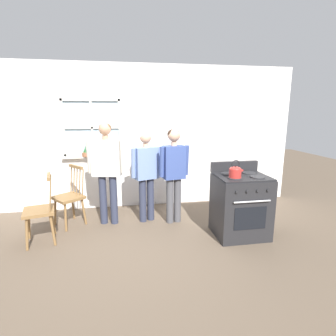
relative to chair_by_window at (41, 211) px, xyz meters
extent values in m
plane|color=brown|center=(1.36, -0.09, -0.46)|extent=(16.00, 16.00, 0.00)
cube|color=white|center=(-0.87, 1.31, 0.89)|extent=(1.94, 0.06, 2.70)
cube|color=white|center=(2.86, 1.31, 0.89)|extent=(3.41, 0.06, 2.70)
cube|color=white|center=(0.63, 1.31, 0.05)|extent=(1.05, 0.06, 1.03)
cube|color=white|center=(0.63, 1.31, 1.92)|extent=(1.05, 0.06, 0.63)
cube|color=silver|center=(0.63, 1.23, 0.55)|extent=(1.11, 0.10, 0.03)
cube|color=#9EB7C6|center=(0.63, 1.32, 1.08)|extent=(0.99, 0.01, 0.98)
cube|color=silver|center=(0.63, 1.29, 1.08)|extent=(0.04, 0.02, 1.04)
cube|color=silver|center=(0.63, 1.29, 1.08)|extent=(1.05, 0.02, 0.04)
cube|color=silver|center=(0.12, 1.29, 1.08)|extent=(0.04, 0.03, 1.04)
cube|color=silver|center=(1.14, 1.29, 1.08)|extent=(0.04, 0.03, 1.04)
cube|color=silver|center=(0.63, 1.29, 1.58)|extent=(1.05, 0.03, 0.04)
cube|color=silver|center=(0.63, 1.29, 0.58)|extent=(1.05, 0.03, 0.04)
cube|color=olive|center=(-0.02, -0.01, 0.01)|extent=(0.49, 0.50, 0.04)
cylinder|color=olive|center=(-0.22, 0.12, -0.24)|extent=(0.08, 0.07, 0.45)
cylinder|color=olive|center=(-0.14, -0.21, -0.24)|extent=(0.07, 0.08, 0.45)
cylinder|color=olive|center=(0.09, 0.20, -0.24)|extent=(0.07, 0.08, 0.45)
cylinder|color=olive|center=(0.17, -0.13, -0.24)|extent=(0.08, 0.07, 0.45)
cylinder|color=olive|center=(0.10, 0.21, 0.24)|extent=(0.07, 0.03, 0.47)
cylinder|color=olive|center=(0.12, 0.12, 0.24)|extent=(0.07, 0.03, 0.47)
cylinder|color=olive|center=(0.14, 0.03, 0.24)|extent=(0.07, 0.03, 0.47)
cylinder|color=olive|center=(0.17, -0.05, 0.24)|extent=(0.07, 0.03, 0.47)
cylinder|color=olive|center=(0.19, -0.14, 0.24)|extent=(0.07, 0.03, 0.47)
cube|color=olive|center=(0.14, 0.03, 0.49)|extent=(0.13, 0.38, 0.04)
cube|color=olive|center=(0.27, 0.54, 0.01)|extent=(0.58, 0.58, 0.04)
cylinder|color=olive|center=(0.04, 0.57, -0.24)|extent=(0.09, 0.06, 0.45)
cylinder|color=olive|center=(0.26, 0.31, -0.24)|extent=(0.06, 0.09, 0.45)
cylinder|color=olive|center=(0.29, 0.77, -0.24)|extent=(0.06, 0.09, 0.45)
cylinder|color=olive|center=(0.50, 0.51, -0.24)|extent=(0.09, 0.06, 0.45)
cylinder|color=olive|center=(0.29, 0.79, 0.24)|extent=(0.06, 0.06, 0.47)
cylinder|color=olive|center=(0.35, 0.72, 0.24)|extent=(0.06, 0.06, 0.47)
cylinder|color=olive|center=(0.41, 0.65, 0.24)|extent=(0.06, 0.06, 0.47)
cylinder|color=olive|center=(0.46, 0.58, 0.24)|extent=(0.06, 0.06, 0.47)
cylinder|color=olive|center=(0.52, 0.51, 0.24)|extent=(0.06, 0.06, 0.47)
cube|color=olive|center=(0.41, 0.65, 0.49)|extent=(0.27, 0.32, 0.04)
cylinder|color=#2D3347|center=(0.82, 0.51, -0.05)|extent=(0.12, 0.12, 0.82)
cylinder|color=#2D3347|center=(1.00, 0.48, -0.05)|extent=(0.12, 0.12, 0.82)
cube|color=beige|center=(0.91, 0.50, 0.65)|extent=(0.49, 0.29, 0.58)
cylinder|color=beige|center=(0.64, 0.53, 0.67)|extent=(0.10, 0.13, 0.54)
cylinder|color=beige|center=(1.17, 0.43, 0.67)|extent=(0.10, 0.13, 0.54)
cylinder|color=tan|center=(0.91, 0.50, 0.97)|extent=(0.10, 0.10, 0.07)
sphere|color=tan|center=(0.91, 0.50, 1.11)|extent=(0.19, 0.19, 0.19)
ellipsoid|color=brown|center=(0.91, 0.51, 1.12)|extent=(0.20, 0.20, 0.16)
cylinder|color=#2D3347|center=(1.47, 0.48, -0.09)|extent=(0.12, 0.12, 0.75)
cylinder|color=#2D3347|center=(1.61, 0.53, -0.09)|extent=(0.12, 0.12, 0.75)
cube|color=#6B84B7|center=(1.54, 0.50, 0.54)|extent=(0.42, 0.32, 0.52)
cylinder|color=#6B84B7|center=(1.34, 0.41, 0.56)|extent=(0.11, 0.13, 0.49)
cylinder|color=#6B84B7|center=(1.76, 0.56, 0.56)|extent=(0.11, 0.13, 0.49)
cylinder|color=tan|center=(1.54, 0.50, 0.84)|extent=(0.10, 0.10, 0.06)
sphere|color=tan|center=(1.54, 0.50, 0.96)|extent=(0.19, 0.19, 0.19)
ellipsoid|color=silver|center=(1.54, 0.52, 0.98)|extent=(0.19, 0.19, 0.16)
cylinder|color=#4C4C51|center=(1.92, 0.35, -0.08)|extent=(0.12, 0.12, 0.76)
cylinder|color=#4C4C51|center=(2.05, 0.38, -0.08)|extent=(0.12, 0.12, 0.76)
cube|color=#384C8E|center=(1.98, 0.36, 0.57)|extent=(0.38, 0.27, 0.54)
cylinder|color=#384C8E|center=(1.78, 0.31, 0.59)|extent=(0.09, 0.12, 0.50)
cylinder|color=#384C8E|center=(2.20, 0.38, 0.59)|extent=(0.09, 0.12, 0.50)
cylinder|color=tan|center=(1.98, 0.36, 0.87)|extent=(0.10, 0.10, 0.07)
sphere|color=tan|center=(1.98, 0.36, 1.00)|extent=(0.20, 0.20, 0.20)
ellipsoid|color=#332319|center=(1.98, 0.38, 1.02)|extent=(0.21, 0.21, 0.17)
cube|color=#232326|center=(2.88, -0.27, -0.01)|extent=(0.75, 0.64, 0.90)
cube|color=black|center=(2.88, -0.27, 0.45)|extent=(0.74, 0.61, 0.02)
cylinder|color=#2D2D30|center=(2.71, -0.40, 0.47)|extent=(0.20, 0.20, 0.02)
cylinder|color=#2D2D30|center=(3.05, -0.40, 0.47)|extent=(0.20, 0.20, 0.02)
cylinder|color=#2D2D30|center=(2.71, -0.14, 0.47)|extent=(0.20, 0.20, 0.02)
cylinder|color=#2D2D30|center=(3.05, -0.14, 0.47)|extent=(0.20, 0.20, 0.02)
cube|color=#232326|center=(2.88, 0.02, 0.54)|extent=(0.75, 0.06, 0.16)
cube|color=black|center=(2.88, -0.59, -0.07)|extent=(0.47, 0.01, 0.32)
cylinder|color=silver|center=(2.88, -0.61, 0.18)|extent=(0.53, 0.02, 0.02)
cylinder|color=#232326|center=(2.65, -0.60, 0.33)|extent=(0.04, 0.02, 0.04)
cylinder|color=#232326|center=(2.80, -0.60, 0.33)|extent=(0.04, 0.02, 0.04)
cylinder|color=#232326|center=(2.95, -0.60, 0.33)|extent=(0.04, 0.02, 0.04)
cylinder|color=#232326|center=(3.10, -0.60, 0.33)|extent=(0.04, 0.02, 0.04)
cylinder|color=red|center=(2.71, -0.40, 0.54)|extent=(0.17, 0.17, 0.12)
ellipsoid|color=red|center=(2.71, -0.40, 0.60)|extent=(0.16, 0.16, 0.07)
sphere|color=black|center=(2.71, -0.40, 0.64)|extent=(0.03, 0.03, 0.03)
cylinder|color=red|center=(2.79, -0.40, 0.55)|extent=(0.08, 0.03, 0.07)
torus|color=black|center=(2.71, -0.40, 0.66)|extent=(0.12, 0.01, 0.12)
cylinder|color=#935B3D|center=(0.52, 1.22, 0.60)|extent=(0.17, 0.17, 0.07)
cylinder|color=#33261C|center=(0.52, 1.22, 0.63)|extent=(0.15, 0.15, 0.01)
cone|color=#286033|center=(0.54, 1.23, 0.71)|extent=(0.05, 0.04, 0.14)
cone|color=#286033|center=(0.51, 1.25, 0.67)|extent=(0.04, 0.05, 0.06)
cone|color=#286033|center=(0.49, 1.23, 0.71)|extent=(0.08, 0.05, 0.14)
cone|color=#286033|center=(0.50, 1.20, 0.68)|extent=(0.04, 0.04, 0.08)
cone|color=#286033|center=(0.53, 1.20, 0.69)|extent=(0.05, 0.05, 0.11)
camera|label=1|loc=(1.18, -3.73, 1.38)|focal=28.00mm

